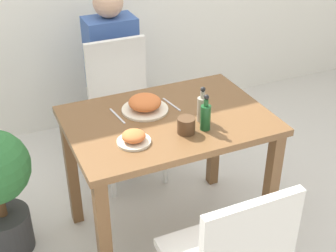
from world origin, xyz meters
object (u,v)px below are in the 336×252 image
Objects in this scene: food_plate at (145,104)px; condiment_bottle at (206,116)px; drink_cup at (186,125)px; person_figure at (113,72)px; side_plate at (134,138)px; sauce_bottle at (202,108)px; chair_far at (124,103)px.

condiment_bottle is at bearing -56.00° from food_plate.
drink_cup is 0.07× the size of person_figure.
side_plate is at bearing 176.09° from drink_cup.
drink_cup is at bearing -149.85° from sauce_bottle.
condiment_bottle is (-0.02, -0.08, 0.00)m from sauce_bottle.
drink_cup is at bearing 174.72° from condiment_bottle.
person_figure reaches higher than sauce_bottle.
person_figure is at bearing 95.21° from sauce_bottle.
person_figure is (-0.10, 1.13, -0.25)m from sauce_bottle.
drink_cup is 1.22m from person_figure.
drink_cup is 0.14m from sauce_bottle.
person_figure reaches higher than condiment_bottle.
side_plate is at bearing -103.13° from person_figure.
chair_far is at bearing 100.72° from sauce_bottle.
condiment_bottle is at bearing -86.22° from person_figure.
food_plate is 0.95m from person_figure.
side_plate is 1.23m from person_figure.
side_plate is (-0.23, -0.83, 0.27)m from chair_far.
chair_far is 0.93m from condiment_bottle.
chair_far is at bearing -97.35° from person_figure.
side_plate is 1.84× the size of drink_cup.
drink_cup is 0.46× the size of sauce_bottle.
person_figure is (0.28, 1.18, -0.21)m from side_plate.
chair_far is 0.90m from drink_cup.
person_figure reaches higher than drink_cup.
side_plate is at bearing 175.72° from condiment_bottle.
condiment_bottle is at bearing -4.28° from side_plate.
sauce_bottle is at bearing 73.59° from condiment_bottle.
condiment_bottle reaches higher than food_plate.
drink_cup is 0.46× the size of condiment_bottle.
person_figure is at bearing 89.18° from drink_cup.
sauce_bottle is (0.15, -0.78, 0.32)m from chair_far.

